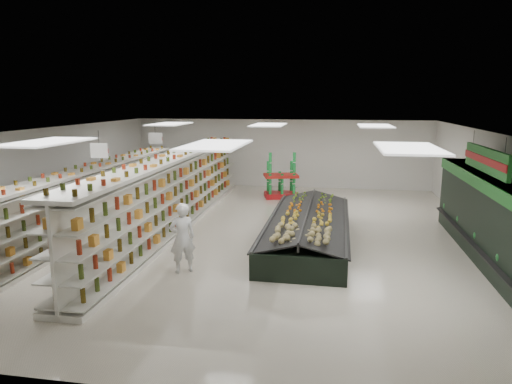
% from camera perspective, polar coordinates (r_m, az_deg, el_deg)
% --- Properties ---
extents(floor, '(16.00, 16.00, 0.00)m').
position_cam_1_polar(floor, '(14.36, -0.79, -5.19)').
color(floor, beige).
rests_on(floor, ground).
extents(ceiling, '(14.00, 16.00, 0.02)m').
position_cam_1_polar(ceiling, '(13.78, -0.83, 7.66)').
color(ceiling, white).
rests_on(ceiling, wall_back).
extents(wall_back, '(14.00, 0.02, 3.20)m').
position_cam_1_polar(wall_back, '(21.81, 3.04, 4.84)').
color(wall_back, silver).
rests_on(wall_back, floor).
extents(wall_front, '(14.00, 0.02, 3.20)m').
position_cam_1_polar(wall_front, '(6.57, -13.92, -11.42)').
color(wall_front, silver).
rests_on(wall_front, floor).
extents(wall_left, '(0.02, 16.00, 3.20)m').
position_cam_1_polar(wall_left, '(16.73, -25.12, 1.73)').
color(wall_left, silver).
rests_on(wall_left, floor).
extents(wall_right, '(0.02, 16.00, 3.20)m').
position_cam_1_polar(wall_right, '(14.47, 27.60, 0.14)').
color(wall_right, silver).
rests_on(wall_right, floor).
extents(produce_wall_case, '(0.93, 8.00, 2.20)m').
position_cam_1_polar(produce_wall_case, '(13.00, 27.45, -2.63)').
color(produce_wall_case, black).
rests_on(produce_wall_case, floor).
extents(aisle_sign_near, '(0.52, 0.06, 0.75)m').
position_cam_1_polar(aisle_sign_near, '(13.21, -18.98, 4.92)').
color(aisle_sign_near, white).
rests_on(aisle_sign_near, ceiling).
extents(aisle_sign_far, '(0.52, 0.06, 0.75)m').
position_cam_1_polar(aisle_sign_far, '(16.81, -12.47, 6.55)').
color(aisle_sign_far, white).
rests_on(aisle_sign_far, ceiling).
extents(hortifruti_banner, '(0.12, 3.20, 0.95)m').
position_cam_1_polar(hortifruti_banner, '(12.67, 26.81, 3.59)').
color(hortifruti_banner, '#1C6B23').
rests_on(hortifruti_banner, ceiling).
extents(gondola_left, '(1.03, 11.77, 2.04)m').
position_cam_1_polar(gondola_left, '(15.54, -19.48, -1.00)').
color(gondola_left, white).
rests_on(gondola_left, floor).
extents(gondola_center, '(1.09, 13.55, 2.35)m').
position_cam_1_polar(gondola_center, '(15.14, -10.02, -0.28)').
color(gondola_center, white).
rests_on(gondola_center, floor).
extents(produce_island, '(2.44, 6.53, 0.97)m').
position_cam_1_polar(produce_island, '(13.52, 6.50, -4.37)').
color(produce_island, black).
rests_on(produce_island, floor).
extents(soda_endcap, '(1.61, 1.29, 1.80)m').
position_cam_1_polar(soda_endcap, '(19.38, 3.14, 1.82)').
color(soda_endcap, '#A61316').
rests_on(soda_endcap, floor).
extents(shopper_main, '(0.75, 0.68, 1.72)m').
position_cam_1_polar(shopper_main, '(11.13, -9.20, -5.69)').
color(shopper_main, white).
rests_on(shopper_main, floor).
extents(shopper_background, '(0.60, 0.87, 1.67)m').
position_cam_1_polar(shopper_background, '(17.20, -8.47, 0.36)').
color(shopper_background, tan).
rests_on(shopper_background, floor).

